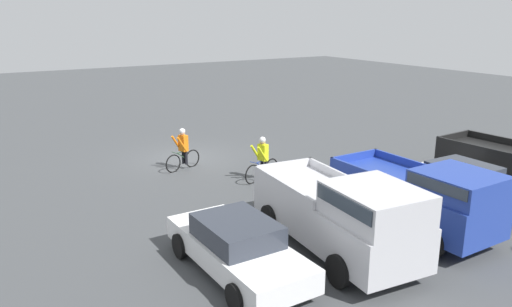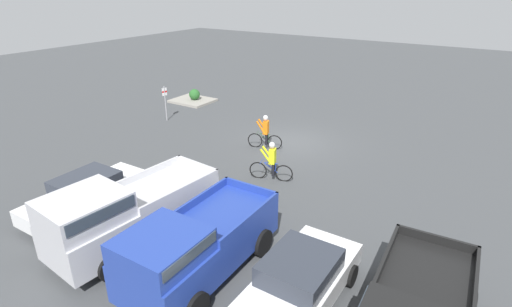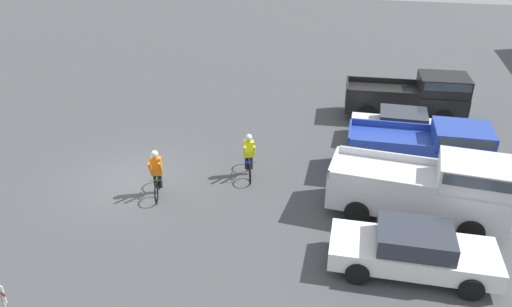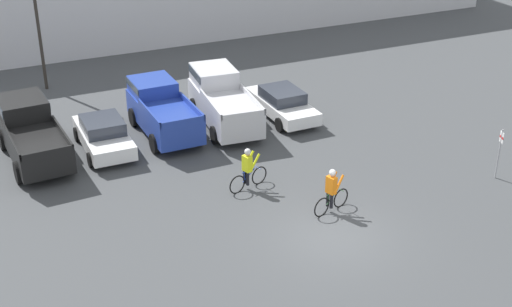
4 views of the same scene
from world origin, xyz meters
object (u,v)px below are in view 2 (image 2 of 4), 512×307
Objects in this scene: cyclist_1 at (272,161)px; sedan_1 at (88,193)px; pickup_truck_1 at (195,245)px; cyclist_0 at (265,132)px; fire_lane_sign at (165,100)px; shrub at (194,94)px; pickup_truck_2 at (125,212)px; sedan_0 at (299,281)px.

sedan_1 is at bearing 53.11° from cyclist_1.
pickup_truck_1 is 9.70m from cyclist_0.
fire_lane_sign reaches higher than cyclist_0.
sedan_1 is at bearing 118.99° from fire_lane_sign.
sedan_1 is at bearing 115.70° from shrub.
fire_lane_sign is (10.53, -9.54, 0.16)m from pickup_truck_1.
shrub is at bearing -56.38° from pickup_truck_2.
sedan_0 is 5.69m from pickup_truck_2.
sedan_0 is at bearing -166.06° from pickup_truck_1.
fire_lane_sign is (7.69, -9.49, 0.11)m from pickup_truck_2.
fire_lane_sign is (4.93, -8.89, 0.57)m from sedan_1.
cyclist_1 is (-2.02, 2.79, -0.00)m from cyclist_0.
fire_lane_sign is (13.33, -8.85, 0.56)m from sedan_0.
pickup_truck_2 is at bearing 167.77° from sedan_1.
fire_lane_sign reaches higher than sedan_1.
cyclist_0 is 9.52m from shrub.
cyclist_1 is at bearing 160.52° from fire_lane_sign.
cyclist_1 is (4.16, -5.61, 0.14)m from sedan_0.
shrub is at bearing -41.32° from sedan_0.
sedan_0 is 0.85× the size of pickup_truck_1.
pickup_truck_1 is at bearing 110.44° from cyclist_0.
pickup_truck_1 reaches higher than cyclist_0.
pickup_truck_1 is 2.79× the size of cyclist_1.
sedan_1 reaches higher than shrub.
cyclist_1 is 2.42× the size of shrub.
sedan_1 is 7.06m from cyclist_1.
cyclist_0 reaches higher than sedan_1.
pickup_truck_2 is 1.24× the size of sedan_1.
sedan_1 is (8.40, 0.04, -0.01)m from sedan_0.
pickup_truck_2 reaches higher than cyclist_1.
fire_lane_sign reaches higher than sedan_0.
fire_lane_sign reaches higher than cyclist_1.
pickup_truck_1 is at bearing 178.96° from pickup_truck_2.
cyclist_0 is 2.33× the size of shrub.
pickup_truck_2 is 7.60× the size of shrub.
pickup_truck_1 is 2.90× the size of cyclist_0.
sedan_0 is 0.75× the size of pickup_truck_2.
pickup_truck_1 reaches higher than shrub.
cyclist_1 is 9.73m from fire_lane_sign.
pickup_truck_2 reaches higher than sedan_1.
cyclist_0 is at bearing -104.73° from sedan_1.
pickup_truck_2 is 16.19m from shrub.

